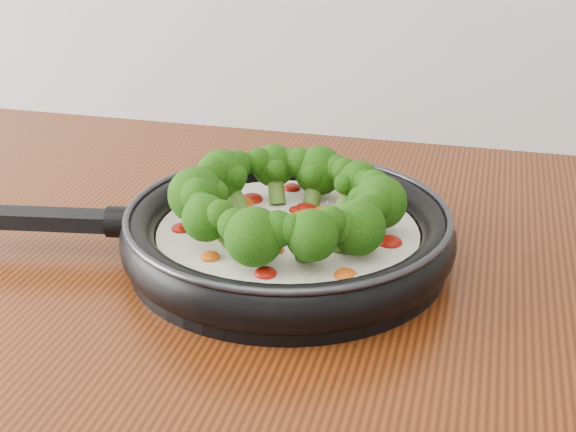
# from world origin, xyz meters

# --- Properties ---
(skillet) EXTENTS (0.55, 0.39, 0.10)m
(skillet) POSITION_xyz_m (-0.10, 1.09, 0.94)
(skillet) COLOR black
(skillet) RESTS_ON counter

